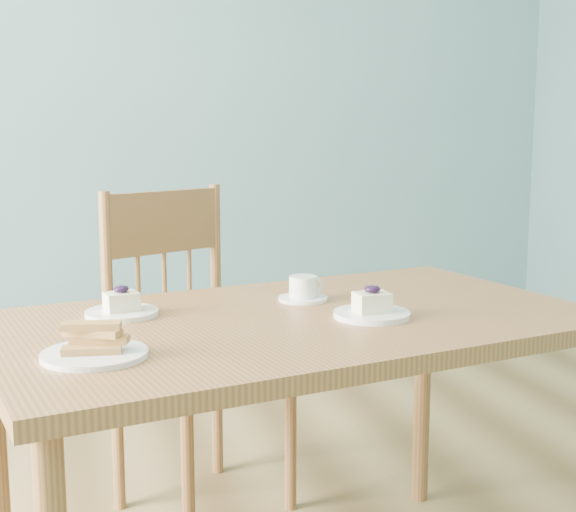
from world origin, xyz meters
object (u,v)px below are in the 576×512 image
at_px(dining_chair, 194,348).
at_px(biscotti_plate, 94,347).
at_px(cheesecake_plate_far, 122,308).
at_px(cheesecake_plate_near, 372,309).
at_px(dining_table, 295,347).
at_px(coffee_cup, 304,290).

height_order(dining_chair, biscotti_plate, dining_chair).
bearing_deg(biscotti_plate, cheesecake_plate_far, 76.77).
distance_m(cheesecake_plate_near, biscotti_plate, 0.63).
bearing_deg(cheesecake_plate_near, cheesecake_plate_far, 162.33).
relative_size(dining_table, coffee_cup, 12.14).
bearing_deg(biscotti_plate, cheesecake_plate_near, 13.76).
distance_m(cheesecake_plate_far, coffee_cup, 0.45).
xyz_separation_m(cheesecake_plate_far, biscotti_plate, (-0.08, -0.32, 0.00)).
height_order(dining_table, dining_chair, dining_chair).
height_order(cheesecake_plate_far, coffee_cup, cheesecake_plate_far).
bearing_deg(cheesecake_plate_far, cheesecake_plate_near, -17.67).
distance_m(dining_table, cheesecake_plate_near, 0.19).
bearing_deg(dining_chair, dining_table, -104.38).
distance_m(cheesecake_plate_near, cheesecake_plate_far, 0.56).
relative_size(dining_chair, coffee_cup, 7.94).
relative_size(coffee_cup, biscotti_plate, 0.61).
height_order(cheesecake_plate_near, coffee_cup, cheesecake_plate_near).
bearing_deg(dining_table, dining_chair, 90.95).
bearing_deg(dining_table, cheesecake_plate_far, 151.60).
bearing_deg(dining_table, coffee_cup, 54.75).
bearing_deg(dining_chair, cheesecake_plate_near, -92.76).
distance_m(coffee_cup, biscotti_plate, 0.63).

